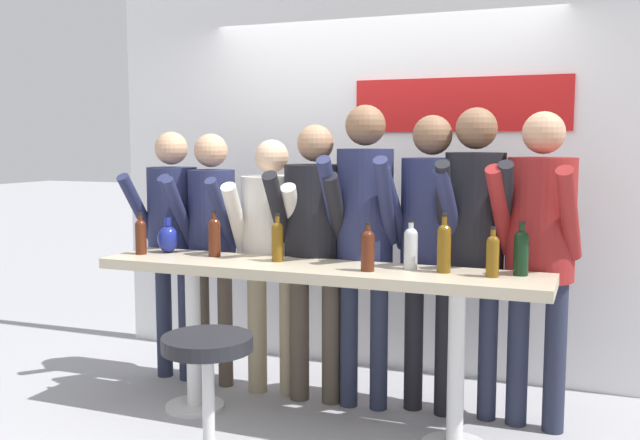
# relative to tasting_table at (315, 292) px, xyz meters

# --- Properties ---
(ground_plane) EXTENTS (40.00, 40.00, 0.00)m
(ground_plane) POSITION_rel_tasting_table_xyz_m (0.00, 0.00, -0.79)
(ground_plane) COLOR #9E9EA3
(back_wall) EXTENTS (4.19, 0.12, 2.77)m
(back_wall) POSITION_rel_tasting_table_xyz_m (0.01, 1.24, 0.60)
(back_wall) COLOR white
(back_wall) RESTS_ON ground_plane
(tasting_table) EXTENTS (2.59, 0.49, 0.94)m
(tasting_table) POSITION_rel_tasting_table_xyz_m (0.00, 0.00, 0.00)
(tasting_table) COLOR beige
(tasting_table) RESTS_ON ground_plane
(bar_stool) EXTENTS (0.46, 0.46, 0.71)m
(bar_stool) POSITION_rel_tasting_table_xyz_m (-0.26, -0.76, -0.31)
(bar_stool) COLOR silver
(bar_stool) RESTS_ON ground_plane
(person_far_left) EXTENTS (0.42, 0.53, 1.70)m
(person_far_left) POSITION_rel_tasting_table_xyz_m (-1.23, 0.44, 0.27)
(person_far_left) COLOR #23283D
(person_far_left) RESTS_ON ground_plane
(person_left) EXTENTS (0.39, 0.52, 1.69)m
(person_left) POSITION_rel_tasting_table_xyz_m (-0.91, 0.42, 0.27)
(person_left) COLOR #473D33
(person_left) RESTS_ON ground_plane
(person_center_left) EXTENTS (0.52, 0.60, 1.65)m
(person_center_left) POSITION_rel_tasting_table_xyz_m (-0.47, 0.42, 0.22)
(person_center_left) COLOR gray
(person_center_left) RESTS_ON ground_plane
(person_center) EXTENTS (0.49, 0.59, 1.74)m
(person_center) POSITION_rel_tasting_table_xyz_m (-0.15, 0.38, 0.29)
(person_center) COLOR #473D33
(person_center) RESTS_ON ground_plane
(person_center_right) EXTENTS (0.44, 0.58, 1.85)m
(person_center_right) POSITION_rel_tasting_table_xyz_m (0.16, 0.39, 0.38)
(person_center_right) COLOR #23283D
(person_center_right) RESTS_ON ground_plane
(person_right) EXTENTS (0.48, 0.59, 1.79)m
(person_right) POSITION_rel_tasting_table_xyz_m (0.55, 0.46, 0.33)
(person_right) COLOR black
(person_right) RESTS_ON ground_plane
(person_far_right) EXTENTS (0.46, 0.59, 1.83)m
(person_far_right) POSITION_rel_tasting_table_xyz_m (0.81, 0.46, 0.36)
(person_far_right) COLOR #23283D
(person_far_right) RESTS_ON ground_plane
(person_rightmost) EXTENTS (0.50, 0.61, 1.80)m
(person_rightmost) POSITION_rel_tasting_table_xyz_m (1.17, 0.44, 0.33)
(person_rightmost) COLOR #23283D
(person_rightmost) RESTS_ON ground_plane
(wine_bottle_0) EXTENTS (0.07, 0.07, 0.28)m
(wine_bottle_0) POSITION_rel_tasting_table_xyz_m (-0.26, 0.05, 0.28)
(wine_bottle_0) COLOR brown
(wine_bottle_0) RESTS_ON tasting_table
(wine_bottle_1) EXTENTS (0.07, 0.07, 0.32)m
(wine_bottle_1) POSITION_rel_tasting_table_xyz_m (0.72, 0.05, 0.30)
(wine_bottle_1) COLOR brown
(wine_bottle_1) RESTS_ON tasting_table
(wine_bottle_2) EXTENTS (0.07, 0.07, 0.28)m
(wine_bottle_2) POSITION_rel_tasting_table_xyz_m (-0.69, 0.07, 0.28)
(wine_bottle_2) COLOR #4C1E0F
(wine_bottle_2) RESTS_ON tasting_table
(wine_bottle_3) EXTENTS (0.08, 0.08, 0.28)m
(wine_bottle_3) POSITION_rel_tasting_table_xyz_m (1.11, 0.11, 0.29)
(wine_bottle_3) COLOR black
(wine_bottle_3) RESTS_ON tasting_table
(wine_bottle_4) EXTENTS (0.07, 0.07, 0.26)m
(wine_bottle_4) POSITION_rel_tasting_table_xyz_m (-1.15, -0.02, 0.27)
(wine_bottle_4) COLOR #4C1E0F
(wine_bottle_4) RESTS_ON tasting_table
(wine_bottle_5) EXTENTS (0.07, 0.07, 0.26)m
(wine_bottle_5) POSITION_rel_tasting_table_xyz_m (0.97, 0.01, 0.28)
(wine_bottle_5) COLOR brown
(wine_bottle_5) RESTS_ON tasting_table
(wine_bottle_6) EXTENTS (0.07, 0.07, 0.26)m
(wine_bottle_6) POSITION_rel_tasting_table_xyz_m (0.33, -0.06, 0.28)
(wine_bottle_6) COLOR #4C1E0F
(wine_bottle_6) RESTS_ON tasting_table
(wine_bottle_7) EXTENTS (0.08, 0.08, 0.27)m
(wine_bottle_7) POSITION_rel_tasting_table_xyz_m (0.53, 0.08, 0.28)
(wine_bottle_7) COLOR #B7BCC1
(wine_bottle_7) RESTS_ON tasting_table
(decorative_vase) EXTENTS (0.13, 0.13, 0.22)m
(decorative_vase) POSITION_rel_tasting_table_xyz_m (-1.04, 0.10, 0.24)
(decorative_vase) COLOR navy
(decorative_vase) RESTS_ON tasting_table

